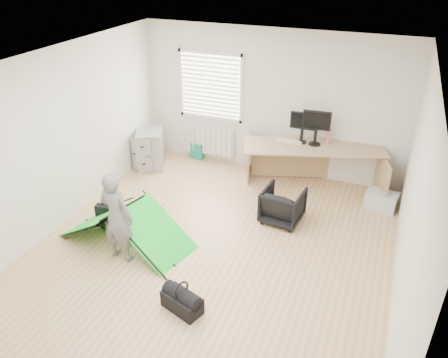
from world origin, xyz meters
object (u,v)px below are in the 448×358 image
at_px(filing_cabinet, 150,148).
at_px(person, 117,217).
at_px(thermos, 328,136).
at_px(kite, 125,225).
at_px(duffel_bag, 182,302).
at_px(office_chair, 283,205).
at_px(monitor_left, 302,132).
at_px(monitor_right, 316,132).
at_px(storage_crate, 381,200).
at_px(desk, 312,167).
at_px(laptop_bag, 109,214).

xyz_separation_m(filing_cabinet, person, (1.07, -2.68, 0.31)).
relative_size(thermos, kite, 0.13).
bearing_deg(person, kite, -63.77).
bearing_deg(duffel_bag, thermos, 93.55).
xyz_separation_m(office_chair, kite, (-2.01, -1.42, 0.02)).
height_order(monitor_left, monitor_right, monitor_right).
relative_size(thermos, duffel_bag, 0.49).
relative_size(filing_cabinet, office_chair, 1.20).
distance_m(filing_cabinet, person, 2.91).
distance_m(person, storage_crate, 4.36).
height_order(desk, office_chair, desk).
distance_m(desk, kite, 3.46).
distance_m(filing_cabinet, thermos, 3.43).
bearing_deg(monitor_right, office_chair, -102.26).
relative_size(office_chair, duffel_bag, 1.23).
height_order(desk, duffel_bag, desk).
height_order(monitor_right, storage_crate, monitor_right).
height_order(office_chair, laptop_bag, office_chair).
bearing_deg(person, storage_crate, -135.74).
bearing_deg(filing_cabinet, kite, -92.26).
bearing_deg(thermos, filing_cabinet, -170.93).
height_order(monitor_right, thermos, monitor_right).
distance_m(filing_cabinet, storage_crate, 4.41).
bearing_deg(storage_crate, monitor_right, 166.47).
bearing_deg(monitor_left, desk, -14.13).
bearing_deg(laptop_bag, monitor_left, 31.49).
bearing_deg(monitor_right, filing_cabinet, -177.23).
bearing_deg(filing_cabinet, monitor_left, -16.64).
height_order(filing_cabinet, office_chair, filing_cabinet).
relative_size(desk, storage_crate, 4.86).
xyz_separation_m(laptop_bag, duffel_bag, (1.92, -1.26, -0.05)).
xyz_separation_m(desk, filing_cabinet, (-3.14, -0.32, -0.04)).
distance_m(storage_crate, duffel_bag, 3.94).
distance_m(desk, person, 3.66).
relative_size(filing_cabinet, thermos, 2.99).
bearing_deg(monitor_left, duffel_bag, -99.37).
distance_m(monitor_left, thermos, 0.48).
xyz_separation_m(desk, kite, (-2.20, -2.67, -0.11)).
height_order(filing_cabinet, thermos, thermos).
relative_size(monitor_left, duffel_bag, 0.86).
relative_size(monitor_right, duffel_bag, 0.95).
height_order(monitor_left, duffel_bag, monitor_left).
distance_m(monitor_right, laptop_bag, 3.74).
xyz_separation_m(monitor_left, person, (-1.83, -3.06, -0.36)).
height_order(desk, storage_crate, desk).
xyz_separation_m(desk, duffel_bag, (-0.81, -3.60, -0.30)).
xyz_separation_m(thermos, kite, (-2.40, -2.89, -0.65)).
bearing_deg(filing_cabinet, duffel_bag, -78.61).
relative_size(monitor_left, kite, 0.22).
xyz_separation_m(person, storage_crate, (3.34, 2.75, -0.54)).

